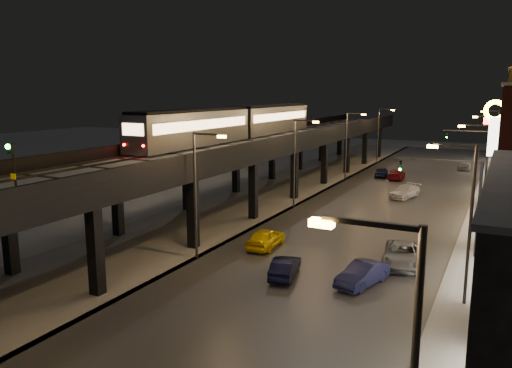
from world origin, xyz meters
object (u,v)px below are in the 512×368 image
at_px(sign_citgo, 507,162).
at_px(car_near_white, 285,268).
at_px(car_mid_dark, 396,175).
at_px(car_onc_dark, 402,255).
at_px(car_onc_red, 464,165).
at_px(car_taxi, 266,239).
at_px(car_far_white, 381,172).
at_px(rail_signal, 12,160).
at_px(car_onc_silver, 362,275).
at_px(subway_train, 238,122).
at_px(car_onc_white, 405,192).

bearing_deg(sign_citgo, car_near_white, -165.68).
bearing_deg(car_mid_dark, car_onc_dark, 97.64).
relative_size(car_near_white, car_onc_red, 0.92).
distance_m(car_taxi, car_far_white, 36.12).
relative_size(rail_signal, car_onc_silver, 0.65).
distance_m(car_onc_dark, car_onc_red, 47.49).
relative_size(subway_train, car_onc_dark, 6.63).
xyz_separation_m(rail_signal, car_mid_dark, (7.51, 52.50, -7.89)).
height_order(car_onc_red, sign_citgo, sign_citgo).
xyz_separation_m(car_near_white, car_onc_silver, (4.77, 0.84, 0.05)).
xyz_separation_m(rail_signal, car_onc_dark, (14.74, 18.13, -7.84)).
relative_size(subway_train, car_near_white, 8.87).
xyz_separation_m(car_far_white, car_onc_red, (9.75, 12.10, 0.04)).
bearing_deg(car_onc_silver, car_onc_dark, 89.37).
height_order(car_near_white, sign_citgo, sign_citgo).
bearing_deg(subway_train, car_onc_red, 56.39).
height_order(car_taxi, car_onc_white, car_taxi).
relative_size(car_near_white, car_mid_dark, 0.83).
bearing_deg(car_mid_dark, car_near_white, 87.19).
distance_m(car_taxi, car_onc_silver, 9.44).
height_order(car_near_white, car_mid_dark, car_mid_dark).
xyz_separation_m(car_taxi, car_near_white, (3.74, -4.93, -0.09)).
bearing_deg(car_near_white, rail_signal, 44.20).
bearing_deg(sign_citgo, car_onc_white, 111.29).
height_order(car_mid_dark, car_onc_white, car_onc_white).
bearing_deg(rail_signal, car_near_white, 55.69).
xyz_separation_m(subway_train, sign_citgo, (27.00, -17.86, -0.51)).
xyz_separation_m(car_onc_white, sign_citgo, (9.82, -25.20, 7.14)).
bearing_deg(sign_citgo, car_taxi, 173.37).
relative_size(car_far_white, car_onc_silver, 0.95).
height_order(car_near_white, car_onc_dark, car_onc_dark).
height_order(car_taxi, car_near_white, car_taxi).
bearing_deg(car_onc_white, car_onc_red, 95.25).
bearing_deg(car_onc_silver, car_far_white, 117.50).
distance_m(rail_signal, car_onc_white, 42.89).
xyz_separation_m(car_far_white, car_onc_dark, (9.48, -35.38, 0.05)).
height_order(subway_train, car_far_white, subway_train).
relative_size(car_near_white, car_onc_white, 0.82).
relative_size(car_taxi, car_onc_red, 1.02).
bearing_deg(car_near_white, sign_citgo, -177.17).
height_order(subway_train, car_mid_dark, subway_train).
xyz_separation_m(subway_train, car_onc_white, (17.18, 7.34, -7.65)).
bearing_deg(rail_signal, car_onc_white, 75.19).
distance_m(car_onc_dark, car_onc_white, 22.97).
height_order(subway_train, car_onc_dark, subway_train).
relative_size(car_far_white, car_onc_white, 0.84).
xyz_separation_m(car_mid_dark, car_onc_red, (7.50, 13.11, 0.04)).
xyz_separation_m(car_far_white, car_onc_silver, (8.03, -40.20, 0.01)).
xyz_separation_m(subway_train, car_onc_red, (21.40, 32.20, -7.62)).
distance_m(subway_train, rail_signal, 34.02).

